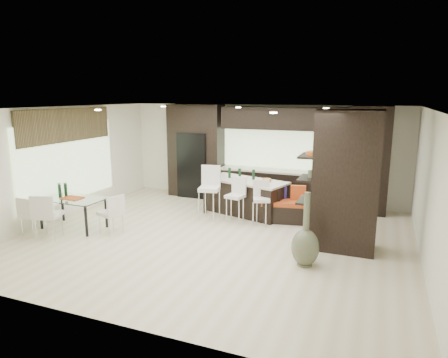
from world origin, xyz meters
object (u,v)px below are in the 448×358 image
at_px(stool_left, 209,198).
at_px(stool_mid, 235,204).
at_px(kitchen_island, 245,197).
at_px(bench, 290,212).
at_px(floor_vase, 306,229).
at_px(chair_far, 33,218).
at_px(stool_right, 261,208).
at_px(chair_end, 111,216).
at_px(dining_table, 74,213).
at_px(chair_near, 48,218).

bearing_deg(stool_left, stool_mid, -8.18).
height_order(kitchen_island, bench, kitchen_island).
relative_size(floor_vase, chair_far, 1.68).
bearing_deg(chair_far, stool_right, 33.47).
relative_size(stool_mid, floor_vase, 0.65).
bearing_deg(chair_end, stool_right, -41.22).
height_order(kitchen_island, stool_mid, kitchen_island).
bearing_deg(stool_right, bench, 20.42).
xyz_separation_m(dining_table, chair_near, (0.00, -0.73, 0.10)).
distance_m(stool_right, dining_table, 4.27).
relative_size(stool_right, dining_table, 0.58).
height_order(dining_table, chair_near, chair_near).
relative_size(floor_vase, dining_table, 0.92).
xyz_separation_m(stool_right, bench, (0.56, 0.47, -0.16)).
relative_size(bench, chair_end, 1.64).
bearing_deg(chair_end, stool_left, -25.28).
relative_size(kitchen_island, stool_right, 2.50).
height_order(stool_left, stool_right, stool_left).
height_order(stool_left, dining_table, stool_left).
distance_m(kitchen_island, bench, 1.25).
bearing_deg(chair_near, chair_end, 16.48).
bearing_deg(dining_table, bench, 27.76).
relative_size(kitchen_island, chair_end, 2.60).
distance_m(stool_left, bench, 1.94).
bearing_deg(stool_right, stool_mid, 160.85).
height_order(chair_near, chair_far, chair_near).
bearing_deg(stool_mid, bench, 32.53).
bearing_deg(dining_table, stool_left, 34.64).
bearing_deg(stool_mid, chair_far, -135.24).
bearing_deg(chair_far, bench, 34.79).
bearing_deg(chair_far, dining_table, 60.99).
height_order(bench, chair_end, chair_end).
relative_size(stool_mid, chair_far, 1.09).
relative_size(bench, chair_near, 1.48).
bearing_deg(kitchen_island, stool_left, -112.85).
relative_size(dining_table, chair_end, 1.79).
relative_size(stool_left, chair_far, 1.32).
distance_m(floor_vase, chair_far, 5.73).
height_order(chair_far, chair_end, chair_end).
bearing_deg(chair_near, stool_right, 13.76).
bearing_deg(chair_end, bench, -39.74).
bearing_deg(chair_far, stool_mid, 37.54).
xyz_separation_m(bench, dining_table, (-4.44, -2.24, 0.09)).
xyz_separation_m(stool_mid, chair_end, (-2.21, -1.77, -0.03)).
distance_m(kitchen_island, stool_mid, 0.74).
distance_m(stool_left, stool_mid, 0.65).
height_order(stool_right, floor_vase, floor_vase).
distance_m(bench, dining_table, 4.97).
height_order(stool_right, chair_far, stool_right).
bearing_deg(kitchen_island, dining_table, -125.58).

